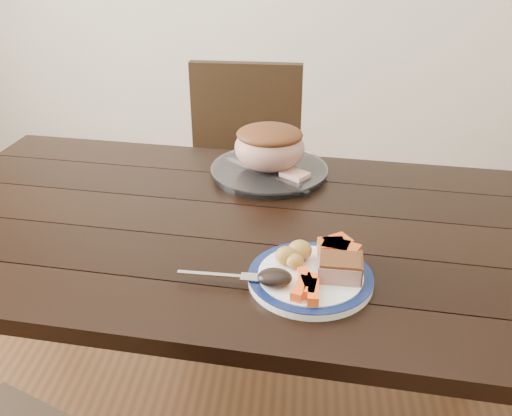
# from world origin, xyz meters

# --- Properties ---
(dining_table) EXTENTS (1.68, 1.06, 0.75)m
(dining_table) POSITION_xyz_m (0.00, 0.00, 0.66)
(dining_table) COLOR black
(dining_table) RESTS_ON ground
(chair_far) EXTENTS (0.42, 0.43, 0.93)m
(chair_far) POSITION_xyz_m (-0.04, 0.74, 0.52)
(chair_far) COLOR black
(chair_far) RESTS_ON ground
(dinner_plate) EXTENTS (0.26, 0.26, 0.02)m
(dinner_plate) POSITION_xyz_m (0.21, -0.24, 0.76)
(dinner_plate) COLOR white
(dinner_plate) RESTS_ON dining_table
(plate_rim) EXTENTS (0.26, 0.26, 0.02)m
(plate_rim) POSITION_xyz_m (0.21, -0.24, 0.77)
(plate_rim) COLOR #0E1A47
(plate_rim) RESTS_ON dinner_plate
(serving_platter) EXTENTS (0.33, 0.33, 0.02)m
(serving_platter) POSITION_xyz_m (0.09, 0.28, 0.76)
(serving_platter) COLOR white
(serving_platter) RESTS_ON dining_table
(pork_slice) EXTENTS (0.09, 0.07, 0.04)m
(pork_slice) POSITION_xyz_m (0.27, -0.24, 0.79)
(pork_slice) COLOR tan
(pork_slice) RESTS_ON dinner_plate
(roasted_potatoes) EXTENTS (0.08, 0.07, 0.04)m
(roasted_potatoes) POSITION_xyz_m (0.18, -0.20, 0.79)
(roasted_potatoes) COLOR gold
(roasted_potatoes) RESTS_ON dinner_plate
(carrot_batons) EXTENTS (0.06, 0.11, 0.02)m
(carrot_batons) POSITION_xyz_m (0.21, -0.30, 0.78)
(carrot_batons) COLOR #FF5915
(carrot_batons) RESTS_ON dinner_plate
(pumpkin_wedges) EXTENTS (0.09, 0.09, 0.04)m
(pumpkin_wedges) POSITION_xyz_m (0.27, -0.17, 0.79)
(pumpkin_wedges) COLOR #E74F19
(pumpkin_wedges) RESTS_ON dinner_plate
(dark_mushroom) EXTENTS (0.07, 0.05, 0.03)m
(dark_mushroom) POSITION_xyz_m (0.14, -0.28, 0.79)
(dark_mushroom) COLOR black
(dark_mushroom) RESTS_ON dinner_plate
(fork) EXTENTS (0.18, 0.03, 0.00)m
(fork) POSITION_xyz_m (0.04, -0.26, 0.77)
(fork) COLOR silver
(fork) RESTS_ON dinner_plate
(roast_joint) EXTENTS (0.20, 0.17, 0.13)m
(roast_joint) POSITION_xyz_m (0.09, 0.28, 0.83)
(roast_joint) COLOR tan
(roast_joint) RESTS_ON serving_platter
(cut_slice) EXTENTS (0.09, 0.09, 0.02)m
(cut_slice) POSITION_xyz_m (0.17, 0.23, 0.78)
(cut_slice) COLOR tan
(cut_slice) RESTS_ON serving_platter
(carving_knife) EXTENTS (0.26, 0.22, 0.01)m
(carving_knife) POSITION_xyz_m (0.13, 0.21, 0.76)
(carving_knife) COLOR silver
(carving_knife) RESTS_ON dining_table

